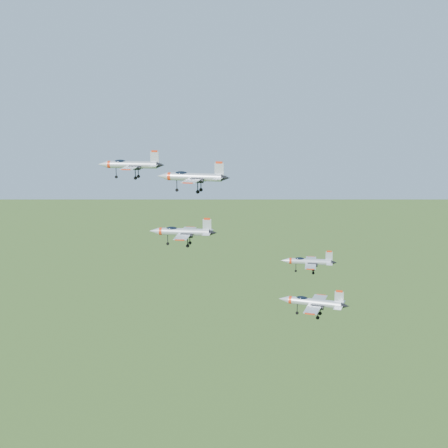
# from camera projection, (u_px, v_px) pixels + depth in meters

# --- Properties ---
(jet_lead) EXTENTS (13.87, 11.57, 3.71)m
(jet_lead) POSITION_uv_depth(u_px,v_px,m) (130.00, 165.00, 126.20)
(jet_lead) COLOR silver
(jet_left_high) EXTENTS (13.12, 10.81, 3.51)m
(jet_left_high) POSITION_uv_depth(u_px,v_px,m) (192.00, 177.00, 108.60)
(jet_left_high) COLOR silver
(jet_right_high) EXTENTS (10.85, 9.02, 2.90)m
(jet_right_high) POSITION_uv_depth(u_px,v_px,m) (182.00, 232.00, 97.43)
(jet_right_high) COLOR silver
(jet_left_low) EXTENTS (10.67, 8.85, 2.85)m
(jet_left_low) POSITION_uv_depth(u_px,v_px,m) (308.00, 261.00, 118.39)
(jet_left_low) COLOR silver
(jet_right_low) EXTENTS (10.83, 8.98, 2.89)m
(jet_right_low) POSITION_uv_depth(u_px,v_px,m) (313.00, 302.00, 93.93)
(jet_right_low) COLOR silver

